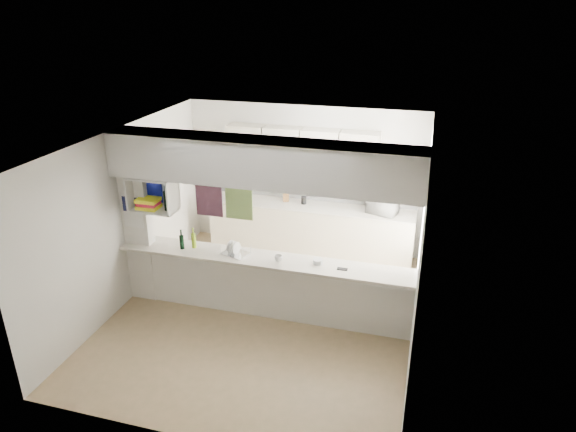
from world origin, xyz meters
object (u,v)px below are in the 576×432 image
(microwave, at_px, (383,206))
(wine_bottles, at_px, (188,241))
(bowl, at_px, (381,196))
(dish_rack, at_px, (235,249))

(microwave, distance_m, wine_bottles, 3.30)
(microwave, height_order, bowl, bowl)
(microwave, xyz_separation_m, dish_rack, (-1.84, -2.07, -0.06))
(dish_rack, height_order, wine_bottles, wine_bottles)
(microwave, xyz_separation_m, wine_bottles, (-2.56, -2.08, -0.02))
(dish_rack, distance_m, wine_bottles, 0.72)
(microwave, xyz_separation_m, bowl, (-0.04, 0.01, 0.17))
(microwave, bearing_deg, wine_bottles, 55.78)
(bowl, xyz_separation_m, wine_bottles, (-2.52, -2.09, -0.19))
(bowl, bearing_deg, microwave, -16.71)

